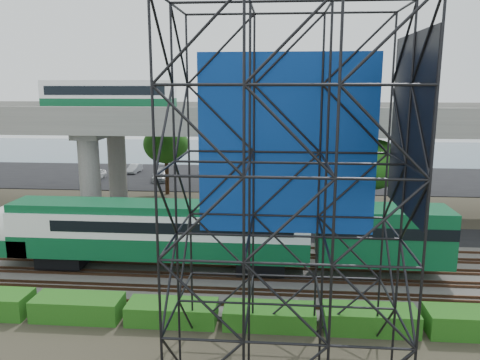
{
  "coord_description": "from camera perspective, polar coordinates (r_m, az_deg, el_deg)",
  "views": [
    {
      "loc": [
        6.32,
        -26.14,
        12.0
      ],
      "look_at": [
        3.65,
        6.0,
        5.42
      ],
      "focal_mm": 35.0,
      "sensor_mm": 36.0,
      "label": 1
    }
  ],
  "objects": [
    {
      "name": "trees",
      "position": [
        44.18,
        -9.72,
        3.0
      ],
      "size": [
        40.94,
        16.94,
        7.69
      ],
      "color": "#382314",
      "rests_on": "ground"
    },
    {
      "name": "parking_lot",
      "position": [
        61.64,
        -1.23,
        0.34
      ],
      "size": [
        90.0,
        18.0,
        0.08
      ],
      "primitive_type": "cube",
      "color": "black",
      "rests_on": "ground"
    },
    {
      "name": "scaffold_tower",
      "position": [
        18.71,
        5.79,
        -2.51
      ],
      "size": [
        9.36,
        6.36,
        15.0
      ],
      "color": "black",
      "rests_on": "ground"
    },
    {
      "name": "harbor_water",
      "position": [
        83.25,
        0.34,
        3.26
      ],
      "size": [
        140.0,
        40.0,
        0.03
      ],
      "primitive_type": "cube",
      "color": "#466573",
      "rests_on": "ground"
    },
    {
      "name": "overpass",
      "position": [
        42.88,
        -4.69,
        6.43
      ],
      "size": [
        80.0,
        12.0,
        12.4
      ],
      "color": "#9E9B93",
      "rests_on": "ground"
    },
    {
      "name": "hedge_strip",
      "position": [
        25.22,
        -8.26,
        -15.57
      ],
      "size": [
        34.6,
        1.8,
        1.2
      ],
      "color": "#175513",
      "rests_on": "ground"
    },
    {
      "name": "commuter_train",
      "position": [
        30.06,
        -5.83,
        -6.18
      ],
      "size": [
        29.3,
        3.06,
        4.3
      ],
      "color": "black",
      "rests_on": "rail_tracks"
    },
    {
      "name": "suv",
      "position": [
        42.12,
        -22.22,
        -4.79
      ],
      "size": [
        5.58,
        4.01,
        1.41
      ],
      "primitive_type": "imported",
      "rotation": [
        0.0,
        0.0,
        1.94
      ],
      "color": "black",
      "rests_on": "service_road"
    },
    {
      "name": "ground",
      "position": [
        29.44,
        -8.28,
        -12.64
      ],
      "size": [
        140.0,
        140.0,
        0.0
      ],
      "primitive_type": "plane",
      "color": "#474233",
      "rests_on": "ground"
    },
    {
      "name": "ballast_bed",
      "position": [
        31.2,
        -7.45,
        -10.99
      ],
      "size": [
        90.0,
        12.0,
        0.2
      ],
      "primitive_type": "cube",
      "color": "slate",
      "rests_on": "ground"
    },
    {
      "name": "rail_tracks",
      "position": [
        31.13,
        -7.46,
        -10.68
      ],
      "size": [
        90.0,
        9.52,
        0.16
      ],
      "color": "#472D1E",
      "rests_on": "ballast_bed"
    },
    {
      "name": "service_road",
      "position": [
        39.05,
        -4.83,
        -6.34
      ],
      "size": [
        90.0,
        5.0,
        0.08
      ],
      "primitive_type": "cube",
      "color": "black",
      "rests_on": "ground"
    },
    {
      "name": "parked_cars",
      "position": [
        60.77,
        -1.29,
        0.81
      ],
      "size": [
        37.06,
        9.43,
        1.31
      ],
      "color": "white",
      "rests_on": "parking_lot"
    }
  ]
}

